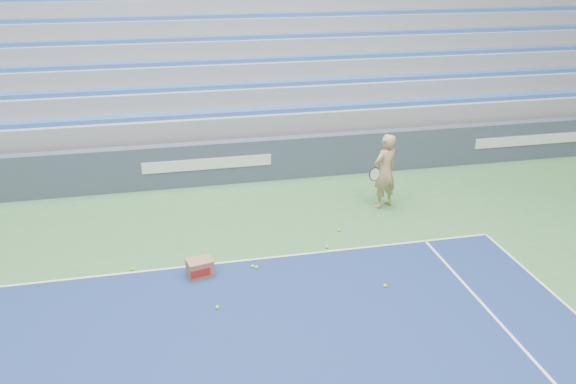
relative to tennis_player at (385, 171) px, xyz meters
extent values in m
cube|color=white|center=(-3.86, -1.79, -0.87)|extent=(10.97, 0.05, 0.00)
cube|color=#3C455B|center=(-3.86, 2.21, -0.33)|extent=(30.00, 0.30, 1.10)
cube|color=white|center=(-3.86, 2.05, -0.28)|extent=(3.20, 0.02, 0.28)
cube|color=white|center=(5.14, 2.05, -0.28)|extent=(3.40, 0.02, 0.28)
cube|color=gray|center=(-3.86, 6.76, -0.33)|extent=(30.00, 8.50, 1.10)
cube|color=gray|center=(-3.86, 6.76, 0.47)|extent=(30.00, 8.50, 0.50)
cube|color=#325FB6|center=(-3.86, 2.88, 0.78)|extent=(29.60, 0.42, 0.11)
cube|color=gray|center=(-3.86, 7.18, 0.97)|extent=(30.00, 7.65, 0.50)
cube|color=#325FB6|center=(-3.86, 3.73, 1.28)|extent=(29.60, 0.42, 0.11)
cube|color=gray|center=(-3.86, 7.61, 1.47)|extent=(30.00, 6.80, 0.50)
cube|color=#325FB6|center=(-3.86, 4.58, 1.78)|extent=(29.60, 0.42, 0.11)
cube|color=gray|center=(-3.86, 8.03, 1.97)|extent=(30.00, 5.95, 0.50)
cube|color=#325FB6|center=(-3.86, 5.43, 2.28)|extent=(29.60, 0.42, 0.11)
cube|color=gray|center=(-3.86, 8.46, 2.47)|extent=(30.00, 5.10, 0.50)
cube|color=#325FB6|center=(-3.86, 6.28, 2.78)|extent=(29.60, 0.42, 0.11)
cube|color=gray|center=(-3.86, 8.88, 2.97)|extent=(30.00, 4.25, 0.50)
cube|color=gray|center=(-3.86, 11.31, 2.77)|extent=(31.00, 0.40, 7.30)
imported|color=tan|center=(0.00, 0.00, 0.00)|extent=(0.76, 0.64, 1.76)
cylinder|color=black|center=(-0.35, -0.25, 0.07)|extent=(0.12, 0.27, 0.08)
cylinder|color=beige|center=(-0.45, -0.53, 0.17)|extent=(0.29, 0.16, 0.28)
torus|color=black|center=(-0.45, -0.53, 0.17)|extent=(0.31, 0.18, 0.30)
cube|color=#916546|center=(-4.36, -2.16, -0.71)|extent=(0.51, 0.43, 0.34)
cube|color=#B21E19|center=(-4.36, -2.33, -0.71)|extent=(0.35, 0.09, 0.15)
sphere|color=#B3E92F|center=(-1.17, -3.22, -0.85)|extent=(0.07, 0.07, 0.07)
sphere|color=#B3E92F|center=(-4.15, -3.25, -0.85)|extent=(0.07, 0.07, 0.07)
sphere|color=#B3E92F|center=(-1.35, -1.00, -0.85)|extent=(0.07, 0.07, 0.07)
sphere|color=#B3E92F|center=(-3.30, -2.13, -0.85)|extent=(0.07, 0.07, 0.07)
sphere|color=#B3E92F|center=(-3.37, -2.08, -0.85)|extent=(0.07, 0.07, 0.07)
sphere|color=#B3E92F|center=(-5.59, -1.71, -0.85)|extent=(0.07, 0.07, 0.07)
sphere|color=#B3E92F|center=(-1.80, -1.64, -0.85)|extent=(0.07, 0.07, 0.07)
camera|label=1|loc=(-4.62, -11.13, 4.69)|focal=35.00mm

